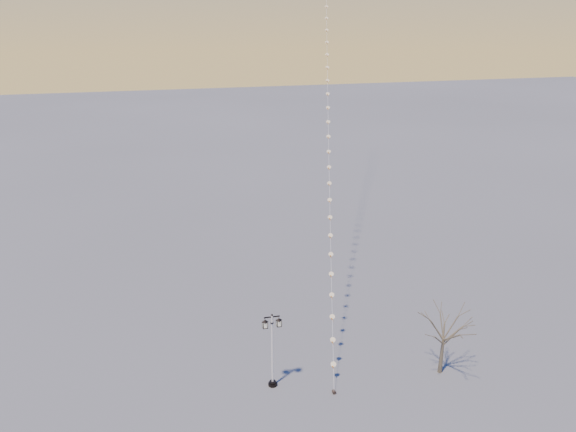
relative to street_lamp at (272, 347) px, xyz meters
name	(u,v)px	position (x,y,z in m)	size (l,w,h in m)	color
ground	(342,402)	(3.44, -2.48, -2.65)	(300.00, 300.00, 0.00)	#5C5C5C
street_lamp	(272,347)	(0.00, 0.00, 0.00)	(1.22, 0.53, 4.79)	black
bare_tree	(444,329)	(10.18, -1.49, 0.38)	(2.63, 2.63, 4.36)	brown
kite_train	(328,51)	(10.73, 21.87, 15.00)	(15.60, 47.68, 35.47)	#2D221A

